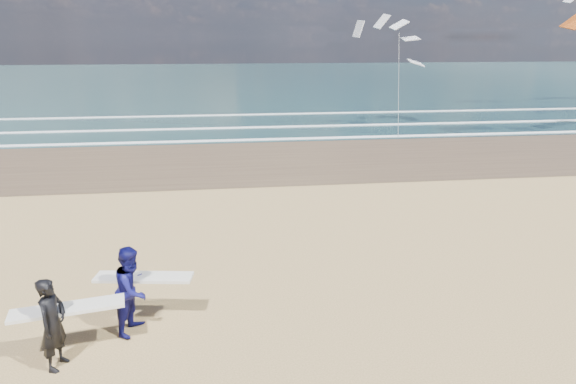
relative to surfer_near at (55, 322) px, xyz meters
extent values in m
cube|color=#4F3D2A|center=(21.57, 18.20, -0.97)|extent=(220.00, 12.00, 0.01)
cube|color=#1B393B|center=(21.57, 72.20, -0.97)|extent=(220.00, 100.00, 0.02)
cube|color=white|center=(21.57, 23.00, -0.93)|extent=(220.00, 0.50, 0.05)
cube|color=white|center=(21.57, 27.70, -0.93)|extent=(220.00, 0.50, 0.05)
cube|color=white|center=(21.57, 34.20, -0.93)|extent=(220.00, 0.50, 0.05)
imported|color=black|center=(-0.02, -0.04, -0.01)|extent=(0.63, 0.80, 1.93)
cube|color=silver|center=(0.18, 0.31, 0.11)|extent=(2.26, 0.93, 0.07)
imported|color=#0E0E51|center=(1.32, 1.15, 0.03)|extent=(1.05, 1.18, 2.01)
cube|color=silver|center=(1.52, 1.50, 0.14)|extent=(2.25, 0.84, 0.07)
cube|color=slate|center=(15.00, 22.84, -0.93)|extent=(0.12, 0.12, 0.10)
camera|label=1|loc=(3.40, -9.44, 5.38)|focal=32.00mm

